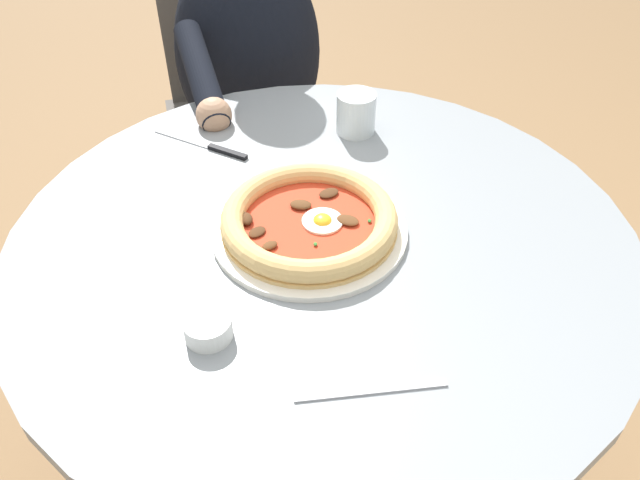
{
  "coord_description": "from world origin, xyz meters",
  "views": [
    {
      "loc": [
        0.74,
        0.0,
        1.35
      ],
      "look_at": [
        0.0,
        -0.0,
        0.7
      ],
      "focal_mm": 35.23,
      "sensor_mm": 36.0,
      "label": 1
    }
  ],
  "objects_px": {
    "steak_knife": "(212,148)",
    "cafe_chair_diner": "(244,97)",
    "ramekin_capers": "(205,327)",
    "pizza_on_plate": "(307,220)",
    "diner_person": "(253,133)",
    "dining_table": "(320,300)",
    "water_glass": "(354,115)",
    "fork_utensil": "(368,391)"
  },
  "relations": [
    {
      "from": "steak_knife",
      "to": "cafe_chair_diner",
      "type": "relative_size",
      "value": 0.22
    },
    {
      "from": "ramekin_capers",
      "to": "cafe_chair_diner",
      "type": "relative_size",
      "value": 0.07
    },
    {
      "from": "pizza_on_plate",
      "to": "ramekin_capers",
      "type": "distance_m",
      "value": 0.25
    },
    {
      "from": "ramekin_capers",
      "to": "diner_person",
      "type": "height_order",
      "value": "diner_person"
    },
    {
      "from": "diner_person",
      "to": "dining_table",
      "type": "bearing_deg",
      "value": 15.14
    },
    {
      "from": "dining_table",
      "to": "pizza_on_plate",
      "type": "relative_size",
      "value": 3.21
    },
    {
      "from": "dining_table",
      "to": "pizza_on_plate",
      "type": "xyz_separation_m",
      "value": [
        -0.0,
        -0.02,
        0.18
      ]
    },
    {
      "from": "steak_knife",
      "to": "cafe_chair_diner",
      "type": "distance_m",
      "value": 0.59
    },
    {
      "from": "water_glass",
      "to": "diner_person",
      "type": "distance_m",
      "value": 0.49
    },
    {
      "from": "fork_utensil",
      "to": "diner_person",
      "type": "distance_m",
      "value": 1.0
    },
    {
      "from": "pizza_on_plate",
      "to": "cafe_chair_diner",
      "type": "bearing_deg",
      "value": -166.34
    },
    {
      "from": "dining_table",
      "to": "cafe_chair_diner",
      "type": "height_order",
      "value": "cafe_chair_diner"
    },
    {
      "from": "dining_table",
      "to": "fork_utensil",
      "type": "height_order",
      "value": "fork_utensil"
    },
    {
      "from": "water_glass",
      "to": "cafe_chair_diner",
      "type": "bearing_deg",
      "value": -150.75
    },
    {
      "from": "dining_table",
      "to": "ramekin_capers",
      "type": "distance_m",
      "value": 0.31
    },
    {
      "from": "steak_knife",
      "to": "ramekin_capers",
      "type": "height_order",
      "value": "ramekin_capers"
    },
    {
      "from": "steak_knife",
      "to": "diner_person",
      "type": "relative_size",
      "value": 0.16
    },
    {
      "from": "dining_table",
      "to": "diner_person",
      "type": "height_order",
      "value": "diner_person"
    },
    {
      "from": "diner_person",
      "to": "ramekin_capers",
      "type": "bearing_deg",
      "value": 1.87
    },
    {
      "from": "dining_table",
      "to": "water_glass",
      "type": "distance_m",
      "value": 0.36
    },
    {
      "from": "dining_table",
      "to": "steak_knife",
      "type": "bearing_deg",
      "value": -139.32
    },
    {
      "from": "water_glass",
      "to": "cafe_chair_diner",
      "type": "distance_m",
      "value": 0.6
    },
    {
      "from": "fork_utensil",
      "to": "dining_table",
      "type": "bearing_deg",
      "value": -168.65
    },
    {
      "from": "steak_knife",
      "to": "pizza_on_plate",
      "type": "bearing_deg",
      "value": 38.04
    },
    {
      "from": "diner_person",
      "to": "cafe_chair_diner",
      "type": "bearing_deg",
      "value": -165.66
    },
    {
      "from": "fork_utensil",
      "to": "ramekin_capers",
      "type": "bearing_deg",
      "value": -112.57
    },
    {
      "from": "diner_person",
      "to": "fork_utensil",
      "type": "bearing_deg",
      "value": 13.96
    },
    {
      "from": "pizza_on_plate",
      "to": "ramekin_capers",
      "type": "xyz_separation_m",
      "value": [
        0.21,
        -0.13,
        -0.0
      ]
    },
    {
      "from": "ramekin_capers",
      "to": "dining_table",
      "type": "bearing_deg",
      "value": 144.87
    },
    {
      "from": "water_glass",
      "to": "steak_knife",
      "type": "relative_size",
      "value": 0.42
    },
    {
      "from": "pizza_on_plate",
      "to": "cafe_chair_diner",
      "type": "distance_m",
      "value": 0.84
    },
    {
      "from": "pizza_on_plate",
      "to": "dining_table",
      "type": "bearing_deg",
      "value": 81.83
    },
    {
      "from": "diner_person",
      "to": "cafe_chair_diner",
      "type": "relative_size",
      "value": 1.33
    },
    {
      "from": "fork_utensil",
      "to": "cafe_chair_diner",
      "type": "relative_size",
      "value": 0.22
    },
    {
      "from": "dining_table",
      "to": "diner_person",
      "type": "distance_m",
      "value": 0.68
    },
    {
      "from": "steak_knife",
      "to": "diner_person",
      "type": "bearing_deg",
      "value": 176.54
    },
    {
      "from": "dining_table",
      "to": "water_glass",
      "type": "bearing_deg",
      "value": 168.26
    },
    {
      "from": "ramekin_capers",
      "to": "diner_person",
      "type": "distance_m",
      "value": 0.89
    },
    {
      "from": "dining_table",
      "to": "ramekin_capers",
      "type": "bearing_deg",
      "value": -35.13
    },
    {
      "from": "steak_knife",
      "to": "fork_utensil",
      "type": "distance_m",
      "value": 0.59
    },
    {
      "from": "dining_table",
      "to": "pizza_on_plate",
      "type": "height_order",
      "value": "pizza_on_plate"
    },
    {
      "from": "fork_utensil",
      "to": "water_glass",
      "type": "bearing_deg",
      "value": 179.72
    }
  ]
}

